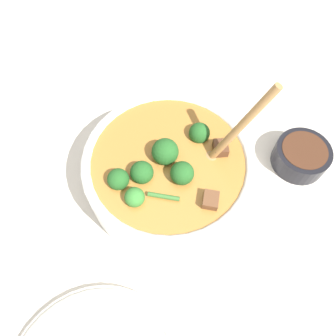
% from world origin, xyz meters
% --- Properties ---
extents(ground_plane, '(4.00, 4.00, 0.00)m').
position_xyz_m(ground_plane, '(0.00, 0.00, 0.00)').
color(ground_plane, silver).
extents(stew_bowl, '(0.28, 0.28, 0.24)m').
position_xyz_m(stew_bowl, '(-0.00, 0.00, 0.05)').
color(stew_bowl, white).
rests_on(stew_bowl, ground_plane).
extents(condiment_bowl, '(0.10, 0.10, 0.04)m').
position_xyz_m(condiment_bowl, '(-0.10, -0.23, 0.02)').
color(condiment_bowl, black).
rests_on(condiment_bowl, ground_plane).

